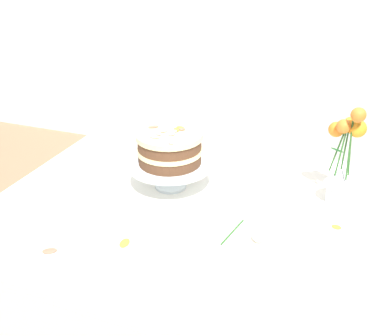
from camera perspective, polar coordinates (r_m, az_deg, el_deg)
dining_table at (r=1.38m, az=1.96°, el=-8.98°), size 1.40×1.00×0.74m
linen_napkin at (r=1.46m, az=-2.94°, el=-2.60°), size 0.36×0.36×0.00m
cake_stand at (r=1.42m, az=-3.02°, el=0.25°), size 0.29×0.29×0.10m
layer_cake at (r=1.39m, az=-3.09°, el=2.87°), size 0.22×0.22×0.11m
flower_vase at (r=1.39m, az=20.01°, el=0.70°), size 0.11×0.10×0.34m
fallen_rose at (r=1.21m, az=8.94°, el=-9.20°), size 0.12×0.14×0.04m
loose_petal_0 at (r=1.23m, az=-19.01°, el=-10.73°), size 0.05×0.04×0.01m
loose_petal_1 at (r=1.33m, az=19.26°, el=-7.66°), size 0.03×0.03×0.00m
loose_petal_2 at (r=1.21m, az=-9.26°, el=-10.14°), size 0.03×0.05×0.00m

